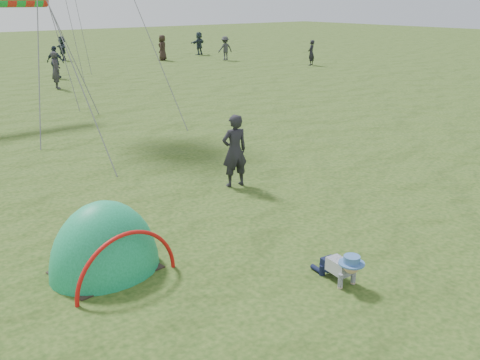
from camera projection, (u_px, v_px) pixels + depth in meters
ground at (312, 289)px, 8.04m from camera, size 140.00×140.00×0.00m
crawling_toddler at (342, 266)px, 8.15m from camera, size 0.58×0.77×0.55m
popup_tent at (106, 270)px, 8.61m from camera, size 1.94×1.65×2.34m
standing_adult at (235, 151)px, 12.20m from camera, size 0.69×0.52×1.69m
crowd_person_5 at (199, 43)px, 40.94m from camera, size 1.67×1.05×1.72m
crowd_person_6 at (56, 70)px, 25.54m from camera, size 0.50×0.69×1.76m
crowd_person_8 at (55, 62)px, 29.03m from camera, size 0.95×1.05×1.72m
crowd_person_9 at (225, 48)px, 37.38m from camera, size 1.13×0.75×1.63m
crowd_person_10 at (163, 48)px, 37.29m from camera, size 1.01×0.97×1.74m
crowd_person_11 at (62, 48)px, 37.31m from camera, size 0.74×1.60×1.66m
crowd_person_12 at (311, 53)px, 34.52m from camera, size 0.69×0.58×1.60m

